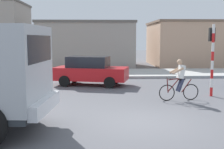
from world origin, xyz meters
TOP-DOWN VIEW (x-y plane):
  - ground_plane at (0.00, 0.00)m, footprint 120.00×120.00m
  - sidewalk_far at (0.00, 12.81)m, footprint 80.00×5.00m
  - cyclist at (1.98, 3.30)m, footprint 1.72×0.52m
  - traffic_light_pole at (3.68, 4.25)m, footprint 0.24×0.43m
  - car_white_mid at (-1.83, 7.71)m, footprint 4.30×2.63m
  - building_mid_block at (-2.41, 19.70)m, footprint 8.48×7.73m
  - building_corner_right at (8.65, 20.57)m, footprint 9.58×7.55m

SIDE VIEW (x-z plane):
  - ground_plane at x=0.00m, z-range 0.00..0.00m
  - sidewalk_far at x=0.00m, z-range 0.00..0.16m
  - car_white_mid at x=-1.83m, z-range 0.02..1.62m
  - cyclist at x=1.98m, z-range 0.00..1.72m
  - building_mid_block at x=-2.41m, z-range 0.00..4.11m
  - traffic_light_pole at x=3.68m, z-range 0.47..3.67m
  - building_corner_right at x=8.65m, z-range 0.00..4.25m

